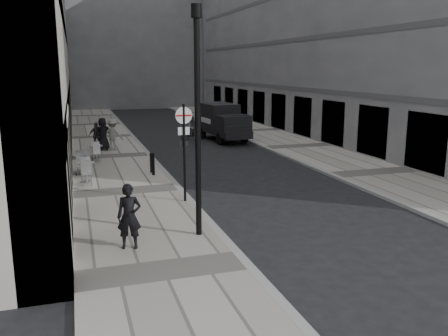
# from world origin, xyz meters

# --- Properties ---
(ground) EXTENTS (120.00, 120.00, 0.00)m
(ground) POSITION_xyz_m (0.00, 0.00, 0.00)
(ground) COLOR black
(ground) RESTS_ON ground
(sidewalk) EXTENTS (4.00, 60.00, 0.12)m
(sidewalk) POSITION_xyz_m (-2.00, 18.00, 0.06)
(sidewalk) COLOR #ACA69B
(sidewalk) RESTS_ON ground
(far_sidewalk) EXTENTS (4.00, 60.00, 0.12)m
(far_sidewalk) POSITION_xyz_m (9.00, 18.00, 0.06)
(far_sidewalk) COLOR #ACA69B
(far_sidewalk) RESTS_ON ground
(building_far) EXTENTS (24.00, 16.00, 22.00)m
(building_far) POSITION_xyz_m (1.50, 56.00, 11.00)
(building_far) COLOR gray
(building_far) RESTS_ON ground
(walking_man) EXTENTS (0.70, 0.53, 1.71)m
(walking_man) POSITION_xyz_m (-2.57, 4.33, 0.98)
(walking_man) COLOR black
(walking_man) RESTS_ON sidewalk
(sign_post) EXTENTS (0.59, 0.10, 3.42)m
(sign_post) POSITION_xyz_m (-0.20, 8.27, 2.31)
(sign_post) COLOR black
(sign_post) RESTS_ON sidewalk
(lamppost) EXTENTS (0.28, 0.28, 6.23)m
(lamppost) POSITION_xyz_m (-0.60, 4.79, 3.59)
(lamppost) COLOR black
(lamppost) RESTS_ON sidewalk
(bollard_near) EXTENTS (0.11, 0.11, 0.84)m
(bollard_near) POSITION_xyz_m (-0.60, 13.29, 0.54)
(bollard_near) COLOR black
(bollard_near) RESTS_ON sidewalk
(bollard_far) EXTENTS (0.12, 0.12, 0.92)m
(bollard_far) POSITION_xyz_m (-0.60, 12.71, 0.58)
(bollard_far) COLOR black
(bollard_far) RESTS_ON sidewalk
(panel_van) EXTENTS (2.37, 5.25, 2.40)m
(panel_van) POSITION_xyz_m (5.50, 22.28, 1.35)
(panel_van) COLOR black
(panel_van) RESTS_ON ground
(cyclist) EXTENTS (1.55, 0.61, 1.65)m
(cyclist) POSITION_xyz_m (3.62, 22.66, 0.65)
(cyclist) COLOR black
(cyclist) RESTS_ON ground
(pedestrian_a) EXTENTS (0.96, 0.50, 1.56)m
(pedestrian_a) POSITION_xyz_m (-2.60, 20.39, 0.90)
(pedestrian_a) COLOR #4E4E53
(pedestrian_a) RESTS_ON sidewalk
(pedestrian_b) EXTENTS (1.32, 1.09, 1.78)m
(pedestrian_b) POSITION_xyz_m (-1.74, 19.92, 1.01)
(pedestrian_b) COLOR gray
(pedestrian_b) RESTS_ON sidewalk
(pedestrian_c) EXTENTS (0.91, 0.59, 1.85)m
(pedestrian_c) POSITION_xyz_m (-2.27, 20.01, 1.05)
(pedestrian_c) COLOR black
(pedestrian_c) RESTS_ON sidewalk
(cafe_table_near) EXTENTS (0.78, 1.75, 1.00)m
(cafe_table_near) POSITION_xyz_m (-3.60, 13.84, 0.63)
(cafe_table_near) COLOR #A5A5A7
(cafe_table_near) RESTS_ON sidewalk
(cafe_table_mid) EXTENTS (0.75, 1.70, 0.97)m
(cafe_table_mid) POSITION_xyz_m (-3.44, 12.25, 0.61)
(cafe_table_mid) COLOR #A7A7AA
(cafe_table_mid) RESTS_ON sidewalk
(cafe_table_far) EXTENTS (0.67, 1.52, 0.87)m
(cafe_table_far) POSITION_xyz_m (-2.80, 17.08, 0.56)
(cafe_table_far) COLOR silver
(cafe_table_far) RESTS_ON sidewalk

